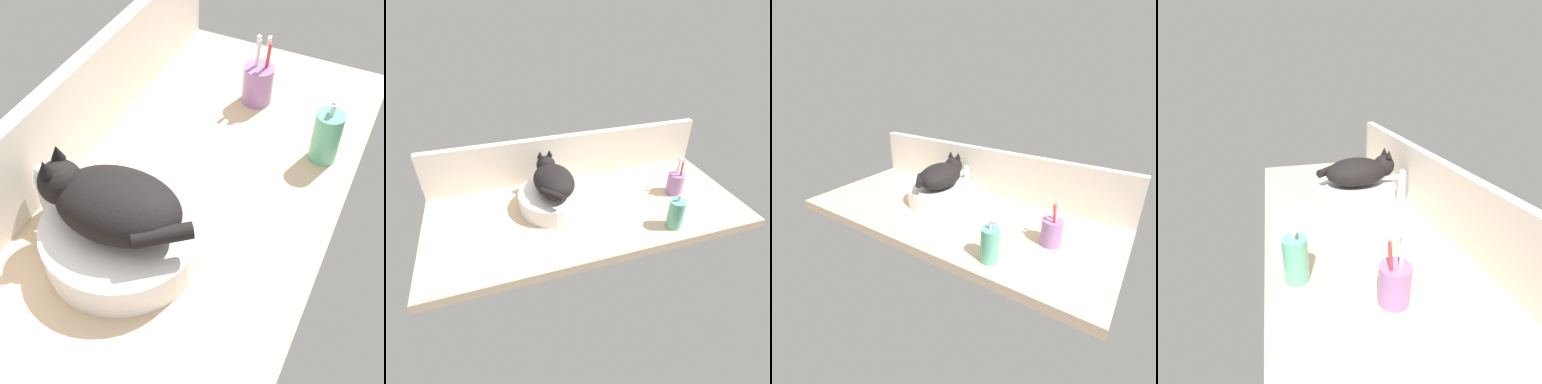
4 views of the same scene
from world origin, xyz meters
TOP-DOWN VIEW (x-y plane):
  - ground_plane at (0.00, 0.00)cm, footprint 139.88×62.81cm
  - backsplash_panel at (0.00, 29.60)cm, footprint 139.88×3.60cm
  - sink_basin at (-13.39, 5.62)cm, footprint 31.81×31.81cm
  - cat at (-13.55, 6.98)cm, footprint 18.55×32.42cm
  - faucet at (-11.52, 23.67)cm, footprint 3.92×11.86cm
  - soap_dispenser at (30.06, -22.85)cm, footprint 6.59×6.59cm
  - toothbrush_cup at (44.02, -1.06)cm, footprint 7.84×7.84cm

SIDE VIEW (x-z plane):
  - ground_plane at x=0.00cm, z-range -4.00..0.00cm
  - sink_basin at x=-13.39cm, z-range 0.00..7.88cm
  - toothbrush_cup at x=44.02cm, z-range -3.99..14.68cm
  - soap_dispenser at x=30.06cm, z-range -1.56..14.42cm
  - faucet at x=-11.52cm, z-range 0.50..14.10cm
  - backsplash_panel at x=0.00cm, z-range 0.00..22.86cm
  - cat at x=-13.55cm, z-range 6.63..20.63cm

